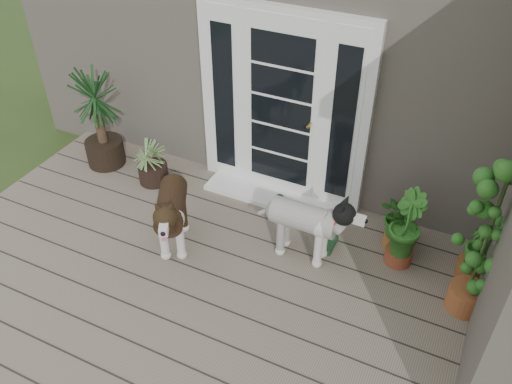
% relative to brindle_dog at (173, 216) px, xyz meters
% --- Properties ---
extents(deck, '(6.20, 4.60, 0.12)m').
position_rel_brindle_dog_xyz_m(deck, '(0.80, -0.88, -0.43)').
color(deck, '#6B5B4C').
rests_on(deck, ground).
extents(house_main, '(7.40, 4.00, 3.10)m').
position_rel_brindle_dog_xyz_m(house_main, '(0.80, 3.37, 1.06)').
color(house_main, '#665E54').
rests_on(house_main, ground).
extents(door_unit, '(1.90, 0.14, 2.15)m').
position_rel_brindle_dog_xyz_m(door_unit, '(0.60, 1.32, 0.70)').
color(door_unit, white).
rests_on(door_unit, deck).
extents(door_step, '(1.60, 0.40, 0.05)m').
position_rel_brindle_dog_xyz_m(door_step, '(0.60, 1.12, -0.35)').
color(door_step, white).
rests_on(door_step, deck).
extents(brindle_dog, '(0.76, 0.97, 0.75)m').
position_rel_brindle_dog_xyz_m(brindle_dog, '(0.00, 0.00, 0.00)').
color(brindle_dog, '#352213').
rests_on(brindle_dog, deck).
extents(white_dog, '(0.87, 0.38, 0.72)m').
position_rel_brindle_dog_xyz_m(white_dog, '(1.24, 0.41, -0.01)').
color(white_dog, silver).
rests_on(white_dog, deck).
extents(spider_plant, '(0.62, 0.62, 0.62)m').
position_rel_brindle_dog_xyz_m(spider_plant, '(-0.82, 0.81, -0.06)').
color(spider_plant, '#99B16C').
rests_on(spider_plant, deck).
extents(yucca, '(0.98, 0.98, 1.26)m').
position_rel_brindle_dog_xyz_m(yucca, '(-1.57, 0.88, 0.26)').
color(yucca, black).
rests_on(yucca, deck).
extents(herb_a, '(0.60, 0.60, 0.54)m').
position_rel_brindle_dog_xyz_m(herb_a, '(2.05, 0.95, -0.10)').
color(herb_a, '#234D16').
rests_on(herb_a, deck).
extents(herb_b, '(0.53, 0.53, 0.62)m').
position_rel_brindle_dog_xyz_m(herb_b, '(2.14, 0.74, -0.06)').
color(herb_b, '#26641C').
rests_on(herb_b, deck).
extents(herb_c, '(0.37, 0.37, 0.48)m').
position_rel_brindle_dog_xyz_m(herb_c, '(2.82, 0.87, -0.13)').
color(herb_c, '#1D5A19').
rests_on(herb_c, deck).
extents(sapling, '(0.68, 0.68, 1.76)m').
position_rel_brindle_dog_xyz_m(sapling, '(2.82, 0.42, 0.51)').
color(sapling, '#19581B').
rests_on(sapling, deck).
extents(clog_left, '(0.25, 0.31, 0.08)m').
position_rel_brindle_dog_xyz_m(clog_left, '(0.74, 1.02, -0.33)').
color(clog_left, black).
rests_on(clog_left, deck).
extents(clog_right, '(0.14, 0.30, 0.09)m').
position_rel_brindle_dog_xyz_m(clog_right, '(1.46, 0.64, -0.33)').
color(clog_right, '#16391C').
rests_on(clog_right, deck).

